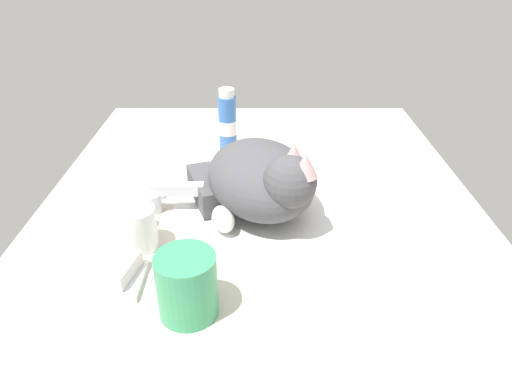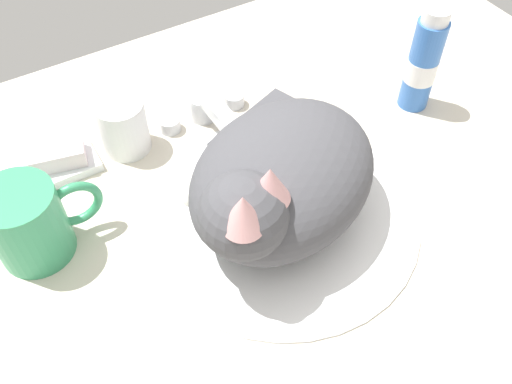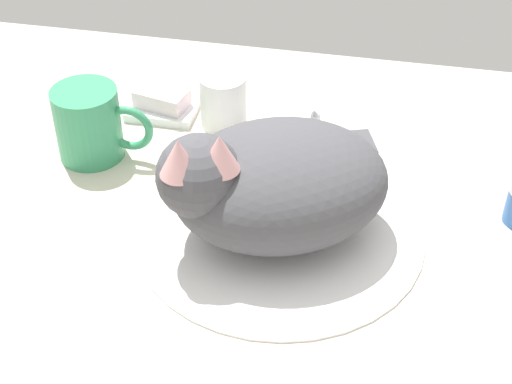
{
  "view_description": "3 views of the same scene",
  "coord_description": "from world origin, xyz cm",
  "px_view_note": "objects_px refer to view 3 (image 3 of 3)",
  "views": [
    {
      "loc": [
        -71.6,
        0.64,
        45.38
      ],
      "look_at": [
        0.48,
        0.79,
        3.68
      ],
      "focal_mm": 32.27,
      "sensor_mm": 36.0,
      "label": 1
    },
    {
      "loc": [
        -22.79,
        -32.44,
        51.34
      ],
      "look_at": [
        -2.87,
        0.9,
        5.05
      ],
      "focal_mm": 38.88,
      "sensor_mm": 36.0,
      "label": 2
    },
    {
      "loc": [
        10.56,
        -64.25,
        57.9
      ],
      "look_at": [
        -2.67,
        0.22,
        5.07
      ],
      "focal_mm": 54.95,
      "sensor_mm": 36.0,
      "label": 3
    }
  ],
  "objects_px": {
    "faucet": "(305,124)",
    "coffee_mug": "(90,124)",
    "cat": "(271,182)",
    "rinse_cup": "(223,101)",
    "soap_bar": "(162,98)"
  },
  "relations": [
    {
      "from": "faucet",
      "to": "cat",
      "type": "bearing_deg",
      "value": -93.19
    },
    {
      "from": "cat",
      "to": "soap_bar",
      "type": "height_order",
      "value": "cat"
    },
    {
      "from": "rinse_cup",
      "to": "soap_bar",
      "type": "height_order",
      "value": "rinse_cup"
    },
    {
      "from": "cat",
      "to": "coffee_mug",
      "type": "bearing_deg",
      "value": 157.76
    },
    {
      "from": "faucet",
      "to": "rinse_cup",
      "type": "relative_size",
      "value": 1.75
    },
    {
      "from": "coffee_mug",
      "to": "soap_bar",
      "type": "bearing_deg",
      "value": 62.25
    },
    {
      "from": "faucet",
      "to": "coffee_mug",
      "type": "height_order",
      "value": "coffee_mug"
    },
    {
      "from": "faucet",
      "to": "cat",
      "type": "xyz_separation_m",
      "value": [
        -0.01,
        -0.18,
        0.05
      ]
    },
    {
      "from": "cat",
      "to": "coffee_mug",
      "type": "relative_size",
      "value": 2.3
    },
    {
      "from": "faucet",
      "to": "coffee_mug",
      "type": "relative_size",
      "value": 1.02
    },
    {
      "from": "faucet",
      "to": "cat",
      "type": "relative_size",
      "value": 0.44
    },
    {
      "from": "cat",
      "to": "rinse_cup",
      "type": "distance_m",
      "value": 0.22
    },
    {
      "from": "cat",
      "to": "rinse_cup",
      "type": "relative_size",
      "value": 3.95
    },
    {
      "from": "cat",
      "to": "coffee_mug",
      "type": "height_order",
      "value": "cat"
    },
    {
      "from": "faucet",
      "to": "coffee_mug",
      "type": "bearing_deg",
      "value": -161.77
    }
  ]
}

